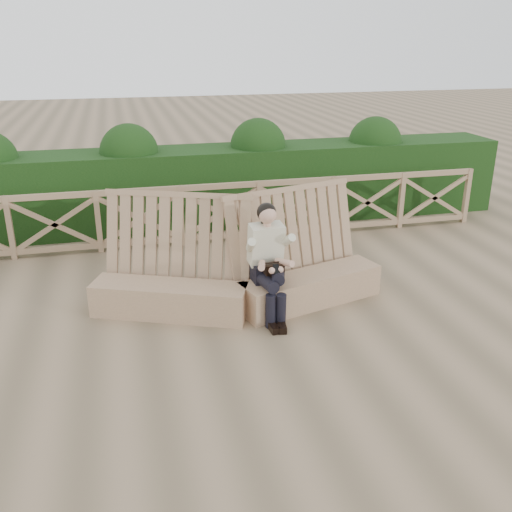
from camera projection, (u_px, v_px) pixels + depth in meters
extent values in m
plane|color=brown|center=(270.00, 331.00, 7.33)|extent=(60.00, 60.00, 0.00)
cube|color=#8C6E50|center=(170.00, 299.00, 7.71)|extent=(2.12, 1.26, 0.45)
cube|color=#8C6E50|center=(173.00, 253.00, 7.75)|extent=(2.10, 1.21, 1.57)
cube|color=#8C6E50|center=(310.00, 288.00, 8.05)|extent=(2.15, 1.07, 0.45)
cube|color=#8C6E50|center=(301.00, 244.00, 8.05)|extent=(2.13, 1.01, 1.57)
cube|color=black|center=(267.00, 272.00, 7.70)|extent=(0.42, 0.32, 0.25)
cube|color=beige|center=(266.00, 244.00, 7.61)|extent=(0.47, 0.35, 0.59)
sphere|color=tan|center=(267.00, 215.00, 7.41)|extent=(0.25, 0.25, 0.24)
sphere|color=black|center=(266.00, 212.00, 7.44)|extent=(0.28, 0.28, 0.26)
cylinder|color=black|center=(265.00, 281.00, 7.47)|extent=(0.20, 0.53, 0.17)
cylinder|color=black|center=(278.00, 273.00, 7.52)|extent=(0.20, 0.53, 0.19)
cylinder|color=black|center=(271.00, 311.00, 7.37)|extent=(0.14, 0.14, 0.45)
cylinder|color=black|center=(281.00, 311.00, 7.39)|extent=(0.14, 0.14, 0.45)
cube|color=black|center=(273.00, 328.00, 7.35)|extent=(0.12, 0.28, 0.09)
cube|color=black|center=(282.00, 327.00, 7.36)|extent=(0.12, 0.28, 0.09)
cube|color=black|center=(274.00, 270.00, 7.49)|extent=(0.26, 0.16, 0.17)
cube|color=black|center=(277.00, 270.00, 7.30)|extent=(0.09, 0.10, 0.13)
cube|color=#937456|center=(220.00, 186.00, 10.12)|extent=(10.10, 0.07, 0.10)
cube|color=#937456|center=(221.00, 235.00, 10.46)|extent=(10.10, 0.07, 0.10)
cube|color=black|center=(209.00, 186.00, 11.32)|extent=(12.00, 1.20, 1.50)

